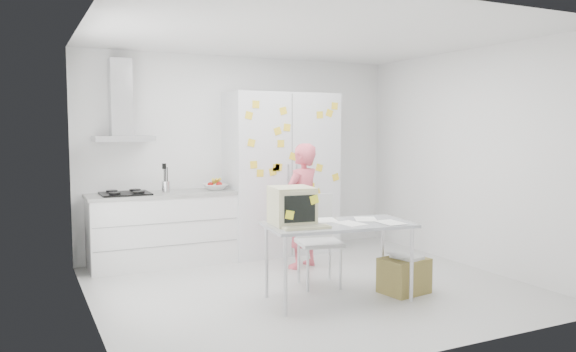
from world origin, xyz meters
name	(u,v)px	position (x,y,z in m)	size (l,w,h in m)	color
floor	(310,288)	(0.00, 0.00, -0.01)	(4.50, 4.00, 0.02)	silver
walls	(281,160)	(0.00, 0.72, 1.35)	(4.52, 4.01, 2.70)	white
ceiling	(310,35)	(0.00, 0.00, 2.70)	(4.50, 4.00, 0.02)	white
counter_run	(163,228)	(-1.20, 1.70, 0.47)	(1.84, 0.63, 1.28)	white
range_hood	(121,109)	(-1.65, 1.84, 1.96)	(0.70, 0.48, 1.01)	silver
tall_cabinet	(282,174)	(0.45, 1.67, 1.10)	(1.50, 0.68, 2.20)	silver
person	(302,206)	(0.32, 0.81, 0.77)	(0.56, 0.37, 1.54)	#E15767
desk	(310,215)	(-0.24, -0.44, 0.88)	(1.53, 0.89, 1.16)	#A9ADB4
chair	(317,234)	(0.13, 0.07, 0.56)	(0.53, 0.53, 0.99)	silver
cardboard_box	(404,275)	(0.80, -0.62, 0.19)	(0.51, 0.43, 0.40)	olive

